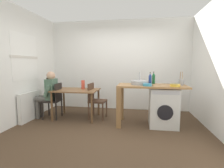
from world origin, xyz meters
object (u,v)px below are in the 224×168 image
object	(u,v)px
bottle_squat_brown	(154,78)
utensil_crock	(181,82)
dining_table	(76,93)
vase	(83,85)
bottle_tall_green	(150,79)
colander	(175,85)
chair_opposite	(95,99)
seated_person	(48,92)
mixing_bowl	(147,85)
washing_machine	(163,107)
chair_person_seat	(55,99)

from	to	relation	value
bottle_squat_brown	utensil_crock	distance (m)	0.61
dining_table	vase	distance (m)	0.28
bottle_tall_green	colander	xyz separation A→B (m)	(0.48, -0.33, -0.09)
chair_opposite	seated_person	xyz separation A→B (m)	(-1.18, -0.16, 0.16)
bottle_squat_brown	mixing_bowl	xyz separation A→B (m)	(-0.16, -0.44, -0.10)
washing_machine	vase	xyz separation A→B (m)	(-1.97, 0.31, 0.42)
bottle_tall_green	washing_machine	bearing A→B (deg)	-21.35
chair_opposite	chair_person_seat	bearing A→B (deg)	-78.10
washing_machine	bottle_tall_green	xyz separation A→B (m)	(-0.29, 0.11, 0.61)
mixing_bowl	vase	distance (m)	1.68
seated_person	washing_machine	xyz separation A→B (m)	(2.82, -0.11, -0.24)
bottle_tall_green	vase	bearing A→B (deg)	173.21
washing_machine	bottle_tall_green	bearing A→B (deg)	158.65
seated_person	mixing_bowl	world-z (taller)	seated_person
washing_machine	bottle_squat_brown	xyz separation A→B (m)	(-0.20, 0.24, 0.62)
dining_table	utensil_crock	world-z (taller)	utensil_crock
chair_opposite	vase	size ratio (longest dim) A/B	3.93
chair_person_seat	colander	world-z (taller)	colander
mixing_bowl	chair_person_seat	bearing A→B (deg)	172.15
chair_opposite	bottle_squat_brown	world-z (taller)	bottle_squat_brown
utensil_crock	colander	size ratio (longest dim) A/B	1.50
chair_opposite	vase	xyz separation A→B (m)	(-0.33, 0.05, 0.35)
bottle_tall_green	vase	size ratio (longest dim) A/B	1.19
dining_table	washing_machine	bearing A→B (deg)	-5.77
washing_machine	bottle_squat_brown	size ratio (longest dim) A/B	3.01
seated_person	vase	xyz separation A→B (m)	(0.86, 0.21, 0.18)
chair_person_seat	colander	bearing A→B (deg)	-100.89
seated_person	bottle_tall_green	bearing A→B (deg)	-93.99
chair_opposite	washing_machine	size ratio (longest dim) A/B	1.05
chair_person_seat	bottle_squat_brown	bearing A→B (deg)	-91.32
chair_opposite	vase	distance (m)	0.48
washing_machine	chair_opposite	bearing A→B (deg)	170.71
chair_opposite	bottle_tall_green	bearing A→B (deg)	87.07
chair_opposite	washing_machine	xyz separation A→B (m)	(1.64, -0.27, -0.08)
dining_table	washing_machine	world-z (taller)	washing_machine
vase	seated_person	bearing A→B (deg)	-166.46
bottle_squat_brown	colander	distance (m)	0.61
mixing_bowl	vase	size ratio (longest dim) A/B	0.81
dining_table	seated_person	world-z (taller)	seated_person
chair_person_seat	utensil_crock	distance (m)	3.07
vase	bottle_tall_green	bearing A→B (deg)	-6.79
chair_opposite	bottle_tall_green	distance (m)	1.46
bottle_squat_brown	washing_machine	bearing A→B (deg)	-49.52
utensil_crock	colander	distance (m)	0.33
dining_table	vase	size ratio (longest dim) A/B	4.80
chair_person_seat	vase	world-z (taller)	vase
mixing_bowl	colander	distance (m)	0.55
vase	dining_table	bearing A→B (deg)	-146.31
bottle_squat_brown	vase	distance (m)	1.77
seated_person	bottle_squat_brown	bearing A→B (deg)	-91.24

